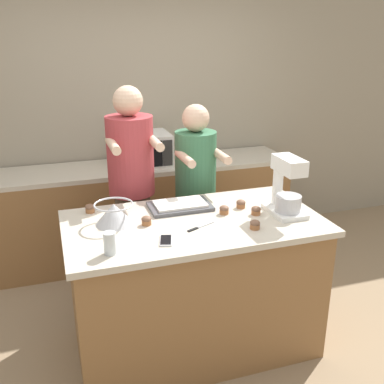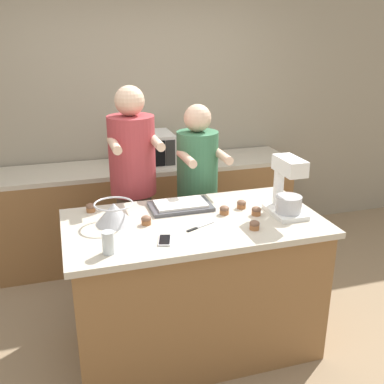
% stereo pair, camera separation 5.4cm
% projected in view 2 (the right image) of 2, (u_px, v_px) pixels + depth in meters
% --- Properties ---
extents(ground_plane, '(16.00, 16.00, 0.00)m').
position_uv_depth(ground_plane, '(194.00, 343.00, 3.23)').
color(ground_plane, '#937A5B').
extents(back_wall, '(10.00, 0.06, 2.70)m').
position_uv_depth(back_wall, '(139.00, 113.00, 4.41)').
color(back_wall, gray).
rests_on(back_wall, ground_plane).
extents(island_counter, '(1.66, 0.89, 0.96)m').
position_uv_depth(island_counter, '(194.00, 284.00, 3.06)').
color(island_counter, olive).
rests_on(island_counter, ground_plane).
extents(back_counter, '(2.80, 0.60, 0.92)m').
position_uv_depth(back_counter, '(150.00, 209.00, 4.40)').
color(back_counter, olive).
rests_on(back_counter, ground_plane).
extents(person_left, '(0.36, 0.52, 1.75)m').
position_uv_depth(person_left, '(134.00, 193.00, 3.50)').
color(person_left, brown).
rests_on(person_left, ground_plane).
extents(person_right, '(0.34, 0.50, 1.59)m').
position_uv_depth(person_right, '(197.00, 197.00, 3.67)').
color(person_right, brown).
rests_on(person_right, ground_plane).
extents(stand_mixer, '(0.20, 0.30, 0.39)m').
position_uv_depth(stand_mixer, '(287.00, 190.00, 2.94)').
color(stand_mixer, white).
rests_on(stand_mixer, island_counter).
extents(mixing_bowl, '(0.25, 0.25, 0.14)m').
position_uv_depth(mixing_bowl, '(114.00, 213.00, 2.83)').
color(mixing_bowl, '#BCBCC1').
rests_on(mixing_bowl, island_counter).
extents(baking_tray, '(0.42, 0.26, 0.04)m').
position_uv_depth(baking_tray, '(181.00, 206.00, 3.10)').
color(baking_tray, '#4C4C51').
rests_on(baking_tray, island_counter).
extents(microwave_oven, '(0.44, 0.40, 0.30)m').
position_uv_depth(microwave_oven, '(149.00, 149.00, 4.19)').
color(microwave_oven, silver).
rests_on(microwave_oven, back_counter).
extents(cell_phone, '(0.11, 0.16, 0.01)m').
position_uv_depth(cell_phone, '(165.00, 240.00, 2.62)').
color(cell_phone, silver).
rests_on(cell_phone, island_counter).
extents(drinking_glass, '(0.07, 0.07, 0.13)m').
position_uv_depth(drinking_glass, '(108.00, 243.00, 2.46)').
color(drinking_glass, silver).
rests_on(drinking_glass, island_counter).
extents(knife, '(0.21, 0.11, 0.01)m').
position_uv_depth(knife, '(199.00, 227.00, 2.79)').
color(knife, '#BCBCC1').
rests_on(knife, island_counter).
extents(cupcake_0, '(0.06, 0.06, 0.06)m').
position_uv_depth(cupcake_0, '(146.00, 220.00, 2.83)').
color(cupcake_0, '#9E6038').
rests_on(cupcake_0, island_counter).
extents(cupcake_1, '(0.06, 0.06, 0.06)m').
position_uv_depth(cupcake_1, '(91.00, 208.00, 3.03)').
color(cupcake_1, '#9E6038').
rests_on(cupcake_1, island_counter).
extents(cupcake_2, '(0.06, 0.06, 0.06)m').
position_uv_depth(cupcake_2, '(224.00, 210.00, 2.99)').
color(cupcake_2, '#9E6038').
rests_on(cupcake_2, island_counter).
extents(cupcake_3, '(0.06, 0.06, 0.06)m').
position_uv_depth(cupcake_3, '(255.00, 225.00, 2.76)').
color(cupcake_3, '#9E6038').
rests_on(cupcake_3, island_counter).
extents(cupcake_4, '(0.06, 0.06, 0.06)m').
position_uv_depth(cupcake_4, '(256.00, 211.00, 2.98)').
color(cupcake_4, '#9E6038').
rests_on(cupcake_4, island_counter).
extents(cupcake_5, '(0.06, 0.06, 0.06)m').
position_uv_depth(cupcake_5, '(241.00, 204.00, 3.09)').
color(cupcake_5, '#9E6038').
rests_on(cupcake_5, island_counter).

